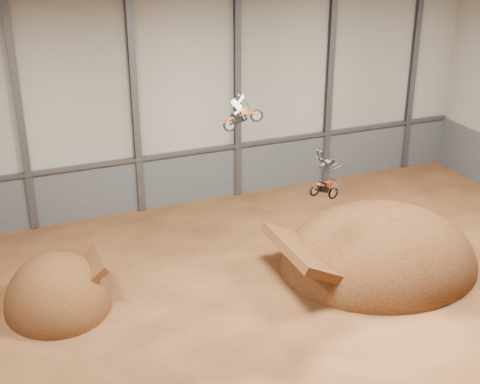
# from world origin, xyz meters

# --- Properties ---
(floor) EXTENTS (40.00, 40.00, 0.00)m
(floor) POSITION_xyz_m (0.00, 0.00, 0.00)
(floor) COLOR #4A2813
(floor) RESTS_ON ground
(back_wall) EXTENTS (40.00, 0.10, 14.00)m
(back_wall) POSITION_xyz_m (0.00, 15.00, 7.00)
(back_wall) COLOR #9D988B
(back_wall) RESTS_ON ground
(ceiling) EXTENTS (40.00, 40.00, 0.00)m
(ceiling) POSITION_xyz_m (0.00, 0.00, 14.00)
(ceiling) COLOR black
(ceiling) RESTS_ON back_wall
(lower_band_back) EXTENTS (39.80, 0.18, 3.50)m
(lower_band_back) POSITION_xyz_m (0.00, 14.90, 1.75)
(lower_band_back) COLOR #4E5155
(lower_band_back) RESTS_ON ground
(steel_rail) EXTENTS (39.80, 0.35, 0.20)m
(steel_rail) POSITION_xyz_m (0.00, 14.75, 3.55)
(steel_rail) COLOR #47494F
(steel_rail) RESTS_ON lower_band_back
(steel_column_1) EXTENTS (0.40, 0.36, 13.90)m
(steel_column_1) POSITION_xyz_m (-10.00, 14.80, 7.00)
(steel_column_1) COLOR #47494F
(steel_column_1) RESTS_ON ground
(steel_column_2) EXTENTS (0.40, 0.36, 13.90)m
(steel_column_2) POSITION_xyz_m (-3.33, 14.80, 7.00)
(steel_column_2) COLOR #47494F
(steel_column_2) RESTS_ON ground
(steel_column_3) EXTENTS (0.40, 0.36, 13.90)m
(steel_column_3) POSITION_xyz_m (3.33, 14.80, 7.00)
(steel_column_3) COLOR #47494F
(steel_column_3) RESTS_ON ground
(steel_column_4) EXTENTS (0.40, 0.36, 13.90)m
(steel_column_4) POSITION_xyz_m (10.00, 14.80, 7.00)
(steel_column_4) COLOR #47494F
(steel_column_4) RESTS_ON ground
(steel_column_5) EXTENTS (0.40, 0.36, 13.90)m
(steel_column_5) POSITION_xyz_m (16.67, 14.80, 7.00)
(steel_column_5) COLOR #47494F
(steel_column_5) RESTS_ON ground
(takeoff_ramp) EXTENTS (5.18, 5.98, 5.18)m
(takeoff_ramp) POSITION_xyz_m (-9.91, 5.63, 0.00)
(takeoff_ramp) COLOR #3A1E0E
(takeoff_ramp) RESTS_ON ground
(landing_ramp) EXTENTS (11.03, 9.76, 6.36)m
(landing_ramp) POSITION_xyz_m (6.96, 3.13, 0.00)
(landing_ramp) COLOR #3A1E0E
(landing_ramp) RESTS_ON ground
(fmx_rider_a) EXTENTS (2.58, 1.35, 2.35)m
(fmx_rider_a) POSITION_xyz_m (-0.32, 4.70, 9.29)
(fmx_rider_a) COLOR #C83506
(fmx_rider_b) EXTENTS (3.30, 1.50, 3.01)m
(fmx_rider_b) POSITION_xyz_m (2.70, 2.21, 6.25)
(fmx_rider_b) COLOR #AD2D19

